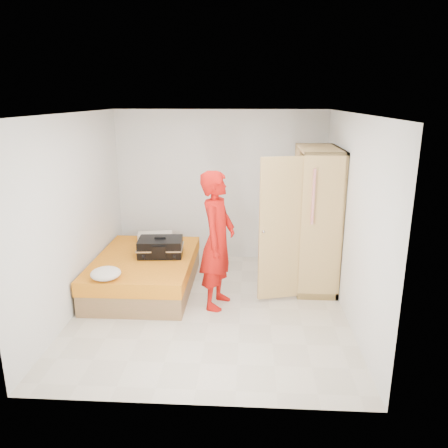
# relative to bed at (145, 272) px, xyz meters

# --- Properties ---
(room) EXTENTS (4.00, 4.02, 2.60)m
(room) POSITION_rel_bed_xyz_m (1.05, -0.58, 1.05)
(room) COLOR beige
(room) RESTS_ON ground
(bed) EXTENTS (1.42, 2.02, 0.50)m
(bed) POSITION_rel_bed_xyz_m (0.00, 0.00, 0.00)
(bed) COLOR #936443
(bed) RESTS_ON ground
(wardrobe) EXTENTS (1.15, 1.33, 2.10)m
(wardrobe) POSITION_rel_bed_xyz_m (2.50, 0.26, 0.75)
(wardrobe) COLOR tan
(wardrobe) RESTS_ON ground
(person) EXTENTS (0.60, 0.77, 1.88)m
(person) POSITION_rel_bed_xyz_m (1.13, -0.49, 0.69)
(person) COLOR #B4150B
(person) RESTS_ON ground
(suitcase) EXTENTS (0.70, 0.55, 0.29)m
(suitcase) POSITION_rel_bed_xyz_m (0.23, 0.09, 0.38)
(suitcase) COLOR black
(suitcase) RESTS_ON bed
(round_cushion) EXTENTS (0.40, 0.40, 0.15)m
(round_cushion) POSITION_rel_bed_xyz_m (-0.31, -0.84, 0.32)
(round_cushion) COLOR silver
(round_cushion) RESTS_ON bed
(pillow) EXTENTS (0.61, 0.38, 0.10)m
(pillow) POSITION_rel_bed_xyz_m (-0.01, 0.85, 0.30)
(pillow) COLOR silver
(pillow) RESTS_ON bed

